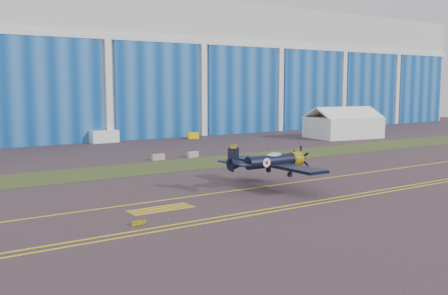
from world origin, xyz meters
TOP-DOWN VIEW (x-y plane):
  - ground at (0.00, 0.00)m, footprint 260.00×260.00m
  - grass_median at (0.00, 14.00)m, footprint 260.00×10.00m
  - hangar at (0.00, 71.79)m, footprint 220.00×45.70m
  - taxiway_centreline at (0.00, -5.00)m, footprint 200.00×0.20m
  - edge_line_near at (0.00, -14.50)m, footprint 80.00×0.20m
  - edge_line_far at (0.00, -13.50)m, footprint 80.00×0.20m
  - hold_short_ladder at (-18.00, -8.10)m, footprint 6.00×2.40m
  - guard_board_left at (-22.00, -12.00)m, footprint 1.20×0.15m
  - warbird at (-3.63, -5.90)m, footprint 11.60×13.96m
  - tent at (44.29, 28.72)m, footprint 15.63×12.40m
  - shipping_container at (-1.70, 47.81)m, footprint 5.53×2.42m
  - tug at (16.71, 44.87)m, footprint 2.55×2.10m
  - gse_box at (55.21, 45.03)m, footprint 2.92×1.85m
  - barrier_a at (-4.00, 20.18)m, footprint 2.01×0.62m
  - barrier_b at (1.79, 19.83)m, footprint 2.07×0.90m

SIDE VIEW (x-z plane):
  - ground at x=0.00m, z-range 0.00..0.00m
  - taxiway_centreline at x=0.00m, z-range 0.00..0.02m
  - edge_line_near at x=0.00m, z-range 0.00..0.02m
  - edge_line_far at x=0.00m, z-range 0.00..0.02m
  - hold_short_ladder at x=-18.00m, z-range 0.00..0.02m
  - grass_median at x=0.00m, z-range 0.01..0.03m
  - guard_board_left at x=-22.00m, z-range 0.00..0.35m
  - barrier_a at x=-4.00m, z-range 0.00..0.90m
  - barrier_b at x=1.79m, z-range 0.00..0.90m
  - tug at x=16.71m, z-range 0.00..1.28m
  - gse_box at x=55.21m, z-range 0.00..1.64m
  - shipping_container at x=-1.70m, z-range 0.00..2.36m
  - warbird at x=-3.63m, z-range 0.87..4.99m
  - tent at x=44.29m, z-range 0.00..6.63m
  - hangar at x=0.00m, z-range -0.04..29.96m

